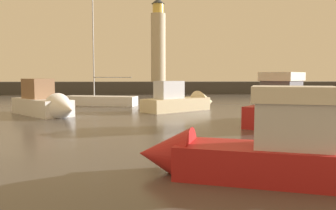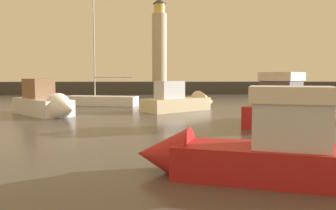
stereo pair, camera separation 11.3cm
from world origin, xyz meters
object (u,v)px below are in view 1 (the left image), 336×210
object	(u,v)px
lighthouse	(158,43)
sailboat_moored	(101,100)
motorboat_2	(185,101)
motorboat_4	(47,104)
motorboat_1	(292,107)
motorboat_3	(241,149)

from	to	relation	value
lighthouse	sailboat_moored	bearing A→B (deg)	-105.36
motorboat_2	motorboat_4	distance (m)	11.01
motorboat_2	motorboat_4	size ratio (longest dim) A/B	1.03
motorboat_1	sailboat_moored	xyz separation A→B (m)	(-13.68, 13.01, -0.40)
motorboat_1	motorboat_3	distance (m)	13.40
motorboat_1	motorboat_2	xyz separation A→B (m)	(-5.94, 7.86, -0.19)
motorboat_3	lighthouse	bearing A→B (deg)	91.10
motorboat_1	motorboat_2	world-z (taller)	motorboat_1
motorboat_1	motorboat_2	bearing A→B (deg)	127.08
lighthouse	sailboat_moored	size ratio (longest dim) A/B	1.21
lighthouse	motorboat_4	xyz separation A→B (m)	(-8.99, -31.67, -7.46)
motorboat_1	lighthouse	bearing A→B (deg)	101.58
motorboat_2	motorboat_4	xyz separation A→B (m)	(-10.42, -3.55, 0.12)
motorboat_1	motorboat_4	world-z (taller)	motorboat_1
lighthouse	motorboat_4	size ratio (longest dim) A/B	1.93
sailboat_moored	motorboat_1	bearing A→B (deg)	-43.56
motorboat_1	motorboat_4	distance (m)	16.92
motorboat_3	motorboat_4	bearing A→B (deg)	121.68
motorboat_4	sailboat_moored	xyz separation A→B (m)	(2.68, 8.70, -0.33)
lighthouse	motorboat_1	xyz separation A→B (m)	(7.37, -35.98, -7.39)
lighthouse	motorboat_4	world-z (taller)	lighthouse
motorboat_3	sailboat_moored	distance (m)	25.80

